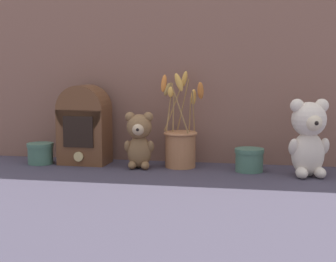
{
  "coord_description": "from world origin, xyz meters",
  "views": [
    {
      "loc": [
        0.3,
        -1.6,
        0.33
      ],
      "look_at": [
        0.0,
        0.02,
        0.13
      ],
      "focal_mm": 55.0,
      "sensor_mm": 36.0,
      "label": 1
    }
  ],
  "objects_px": {
    "vintage_radio": "(84,124)",
    "decorative_tin_short": "(249,160)",
    "teddy_bear_medium": "(139,139)",
    "decorative_tin_tall": "(40,153)",
    "flower_vase": "(180,142)",
    "teddy_bear_large": "(309,136)"
  },
  "relations": [
    {
      "from": "teddy_bear_medium",
      "to": "vintage_radio",
      "type": "distance_m",
      "value": 0.21
    },
    {
      "from": "decorative_tin_short",
      "to": "flower_vase",
      "type": "bearing_deg",
      "value": 172.19
    },
    {
      "from": "flower_vase",
      "to": "teddy_bear_medium",
      "type": "bearing_deg",
      "value": -161.6
    },
    {
      "from": "flower_vase",
      "to": "vintage_radio",
      "type": "xyz_separation_m",
      "value": [
        -0.33,
        0.0,
        0.05
      ]
    },
    {
      "from": "flower_vase",
      "to": "decorative_tin_short",
      "type": "bearing_deg",
      "value": -7.81
    },
    {
      "from": "decorative_tin_tall",
      "to": "teddy_bear_medium",
      "type": "bearing_deg",
      "value": -2.09
    },
    {
      "from": "flower_vase",
      "to": "vintage_radio",
      "type": "height_order",
      "value": "flower_vase"
    },
    {
      "from": "vintage_radio",
      "to": "decorative_tin_short",
      "type": "distance_m",
      "value": 0.57
    },
    {
      "from": "teddy_bear_medium",
      "to": "flower_vase",
      "type": "distance_m",
      "value": 0.14
    },
    {
      "from": "teddy_bear_medium",
      "to": "teddy_bear_large",
      "type": "bearing_deg",
      "value": -3.55
    },
    {
      "from": "teddy_bear_medium",
      "to": "decorative_tin_tall",
      "type": "distance_m",
      "value": 0.36
    },
    {
      "from": "vintage_radio",
      "to": "decorative_tin_tall",
      "type": "relative_size",
      "value": 3.0
    },
    {
      "from": "vintage_radio",
      "to": "decorative_tin_short",
      "type": "bearing_deg",
      "value": -3.45
    },
    {
      "from": "flower_vase",
      "to": "vintage_radio",
      "type": "bearing_deg",
      "value": 179.53
    },
    {
      "from": "teddy_bear_large",
      "to": "decorative_tin_short",
      "type": "relative_size",
      "value": 2.55
    },
    {
      "from": "vintage_radio",
      "to": "decorative_tin_tall",
      "type": "height_order",
      "value": "vintage_radio"
    },
    {
      "from": "teddy_bear_medium",
      "to": "decorative_tin_tall",
      "type": "height_order",
      "value": "teddy_bear_medium"
    },
    {
      "from": "decorative_tin_tall",
      "to": "decorative_tin_short",
      "type": "height_order",
      "value": "decorative_tin_short"
    },
    {
      "from": "teddy_bear_large",
      "to": "vintage_radio",
      "type": "distance_m",
      "value": 0.74
    },
    {
      "from": "teddy_bear_medium",
      "to": "flower_vase",
      "type": "height_order",
      "value": "flower_vase"
    },
    {
      "from": "teddy_bear_medium",
      "to": "vintage_radio",
      "type": "bearing_deg",
      "value": 167.29
    },
    {
      "from": "teddy_bear_medium",
      "to": "decorative_tin_short",
      "type": "height_order",
      "value": "teddy_bear_medium"
    }
  ]
}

